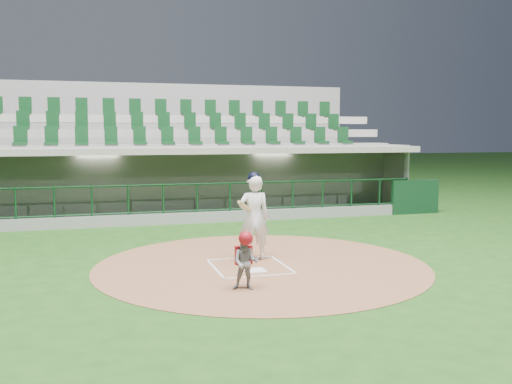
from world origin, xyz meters
TOP-DOWN VIEW (x-y plane):
  - ground at (0.00, 0.00)m, footprint 120.00×120.00m
  - dirt_circle at (0.30, -0.20)m, footprint 7.20×7.20m
  - home_plate at (0.00, -0.70)m, footprint 0.43×0.43m
  - batter_box_chalk at (0.00, -0.30)m, footprint 1.55×1.80m
  - dugout_structure at (0.12, 7.82)m, footprint 16.40×3.70m
  - seating_deck at (0.00, 10.91)m, footprint 17.00×6.72m
  - batter at (0.28, 0.34)m, footprint 0.91×0.91m
  - catcher at (-0.54, -1.99)m, footprint 0.58×0.51m

SIDE VIEW (x-z plane):
  - ground at x=0.00m, z-range 0.00..0.00m
  - dirt_circle at x=0.30m, z-range 0.00..0.01m
  - batter_box_chalk at x=0.00m, z-range 0.01..0.02m
  - home_plate at x=0.00m, z-range 0.01..0.03m
  - catcher at x=-0.54m, z-range 0.02..1.09m
  - dugout_structure at x=0.12m, z-range -0.53..2.47m
  - batter at x=0.28m, z-range 0.00..1.99m
  - seating_deck at x=0.00m, z-range -1.15..4.00m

